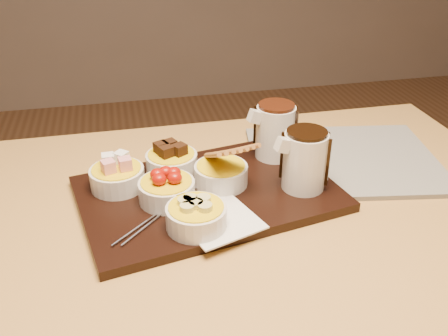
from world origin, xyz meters
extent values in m
cube|color=#BC8D46|center=(0.00, 0.00, 0.73)|extent=(1.20, 0.80, 0.04)
cylinder|color=#BC8D46|center=(0.54, 0.34, 0.35)|extent=(0.06, 0.06, 0.71)
cube|color=black|center=(-0.02, 0.06, 0.76)|extent=(0.51, 0.38, 0.02)
cube|color=white|center=(-0.02, -0.04, 0.77)|extent=(0.15, 0.15, 0.00)
cylinder|color=silver|center=(-0.18, 0.11, 0.79)|extent=(0.10, 0.10, 0.04)
cylinder|color=silver|center=(-0.07, 0.14, 0.79)|extent=(0.10, 0.10, 0.04)
cylinder|color=silver|center=(-0.10, 0.04, 0.79)|extent=(0.10, 0.10, 0.04)
cylinder|color=silver|center=(0.01, 0.08, 0.79)|extent=(0.10, 0.10, 0.04)
cylinder|color=silver|center=(-0.06, -0.05, 0.79)|extent=(0.10, 0.10, 0.04)
cylinder|color=silver|center=(0.16, 0.03, 0.82)|extent=(0.09, 0.09, 0.11)
cylinder|color=silver|center=(0.14, 0.16, 0.82)|extent=(0.09, 0.09, 0.11)
cube|color=beige|center=(0.29, 0.14, 0.76)|extent=(0.43, 0.37, 0.01)
camera|label=1|loc=(-0.16, -0.71, 1.25)|focal=40.00mm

